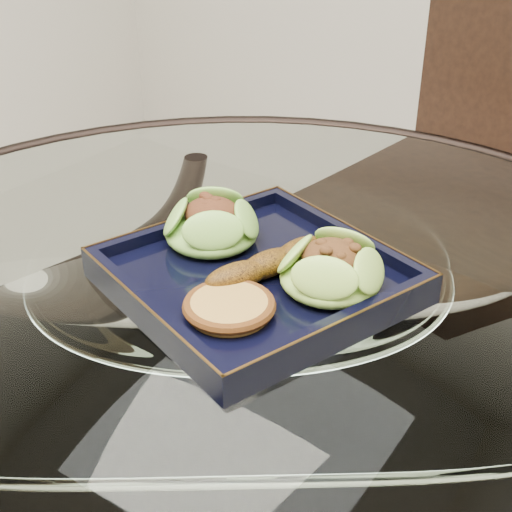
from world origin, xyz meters
The scene contains 7 objects.
dining_table centered at (0.00, 0.00, 0.60)m, with size 1.13×1.13×0.77m.
dining_chair centered at (0.10, 0.55, 0.60)m, with size 0.54×0.54×1.07m.
navy_plate centered at (0.01, 0.02, 0.77)m, with size 0.27×0.27×0.02m, color black.
lettuce_wrap_left centered at (-0.07, 0.04, 0.80)m, with size 0.10×0.10×0.04m, color #54922A.
lettuce_wrap_right centered at (0.09, 0.03, 0.80)m, with size 0.10×0.10×0.04m, color #6AA12E.
roasted_plantain centered at (0.02, 0.02, 0.80)m, with size 0.14×0.03×0.03m, color #623B0A.
crumb_patty centered at (0.03, -0.06, 0.79)m, with size 0.08×0.08×0.01m, color #A27736.
Camera 1 is at (0.37, -0.52, 1.17)m, focal length 50.00 mm.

